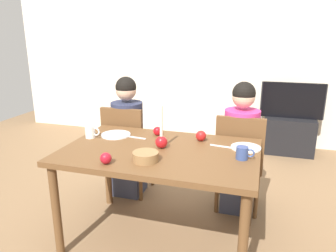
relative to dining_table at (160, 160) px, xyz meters
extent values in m
plane|color=brown|center=(0.00, 0.00, -0.67)|extent=(7.68, 7.68, 0.00)
cube|color=beige|center=(0.00, 2.60, 0.63)|extent=(6.40, 0.10, 2.60)
cube|color=brown|center=(0.00, 0.00, 0.06)|extent=(1.40, 0.90, 0.04)
cylinder|color=brown|center=(-0.64, -0.39, -0.31)|extent=(0.06, 0.06, 0.71)
cylinder|color=brown|center=(0.64, -0.39, -0.31)|extent=(0.06, 0.06, 0.71)
cylinder|color=brown|center=(-0.64, 0.39, -0.31)|extent=(0.06, 0.06, 0.71)
cylinder|color=brown|center=(0.64, 0.39, -0.31)|extent=(0.06, 0.06, 0.71)
cube|color=brown|center=(-0.54, 0.69, -0.24)|extent=(0.40, 0.40, 0.04)
cube|color=brown|center=(-0.54, 0.51, 0.01)|extent=(0.40, 0.04, 0.45)
cylinder|color=brown|center=(-0.37, 0.86, -0.46)|extent=(0.04, 0.04, 0.41)
cylinder|color=brown|center=(-0.71, 0.86, -0.46)|extent=(0.04, 0.04, 0.41)
cylinder|color=brown|center=(-0.37, 0.52, -0.46)|extent=(0.04, 0.04, 0.41)
cylinder|color=brown|center=(-0.71, 0.52, -0.46)|extent=(0.04, 0.04, 0.41)
cube|color=brown|center=(0.53, 0.69, -0.24)|extent=(0.40, 0.40, 0.04)
cube|color=brown|center=(0.53, 0.51, 0.01)|extent=(0.40, 0.04, 0.45)
cylinder|color=brown|center=(0.70, 0.86, -0.46)|extent=(0.04, 0.04, 0.41)
cylinder|color=brown|center=(0.36, 0.86, -0.46)|extent=(0.04, 0.04, 0.41)
cylinder|color=brown|center=(0.70, 0.52, -0.46)|extent=(0.04, 0.04, 0.41)
cylinder|color=brown|center=(0.36, 0.52, -0.46)|extent=(0.04, 0.04, 0.41)
cube|color=#33384C|center=(-0.54, 0.64, -0.44)|extent=(0.28, 0.28, 0.45)
cylinder|color=#282D47|center=(-0.54, 0.64, 0.02)|extent=(0.30, 0.30, 0.48)
sphere|color=tan|center=(-0.54, 0.64, 0.38)|extent=(0.19, 0.19, 0.19)
sphere|color=black|center=(-0.54, 0.64, 0.41)|extent=(0.19, 0.19, 0.19)
cube|color=#33384C|center=(0.53, 0.64, -0.44)|extent=(0.28, 0.28, 0.45)
cylinder|color=#D1337A|center=(0.53, 0.64, 0.02)|extent=(0.30, 0.30, 0.48)
sphere|color=tan|center=(0.53, 0.64, 0.38)|extent=(0.19, 0.19, 0.19)
sphere|color=black|center=(0.53, 0.64, 0.41)|extent=(0.19, 0.19, 0.19)
cube|color=black|center=(1.05, 2.30, -0.43)|extent=(0.64, 0.40, 0.48)
cube|color=black|center=(1.05, 2.30, 0.04)|extent=(0.79, 0.04, 0.46)
cube|color=black|center=(1.05, 2.30, 0.04)|extent=(0.76, 0.05, 0.46)
sphere|color=red|center=(0.00, 0.03, 0.13)|extent=(0.09, 0.09, 0.09)
cylinder|color=#EFE5C6|center=(0.00, 0.03, 0.29)|extent=(0.02, 0.02, 0.23)
cylinder|color=silver|center=(-0.45, 0.20, 0.09)|extent=(0.24, 0.24, 0.01)
cylinder|color=white|center=(0.59, 0.20, 0.09)|extent=(0.22, 0.22, 0.01)
cylinder|color=white|center=(-0.62, 0.09, 0.13)|extent=(0.08, 0.08, 0.10)
torus|color=white|center=(-0.57, 0.09, 0.14)|extent=(0.07, 0.01, 0.07)
cylinder|color=#33477F|center=(0.58, -0.01, 0.13)|extent=(0.08, 0.08, 0.09)
torus|color=#33477F|center=(0.63, -0.01, 0.13)|extent=(0.06, 0.01, 0.06)
cube|color=silver|center=(-0.27, 0.19, 0.09)|extent=(0.18, 0.04, 0.01)
cube|color=silver|center=(0.42, 0.18, 0.09)|extent=(0.18, 0.04, 0.01)
cylinder|color=olive|center=(-0.02, -0.23, 0.11)|extent=(0.17, 0.17, 0.06)
sphere|color=red|center=(0.24, 0.27, 0.12)|extent=(0.08, 0.08, 0.08)
sphere|color=#AC1422|center=(-0.25, -0.35, 0.12)|extent=(0.08, 0.08, 0.08)
sphere|color=red|center=(-0.12, 0.31, 0.12)|extent=(0.07, 0.07, 0.07)
camera|label=1|loc=(0.68, -2.06, 0.90)|focal=34.24mm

